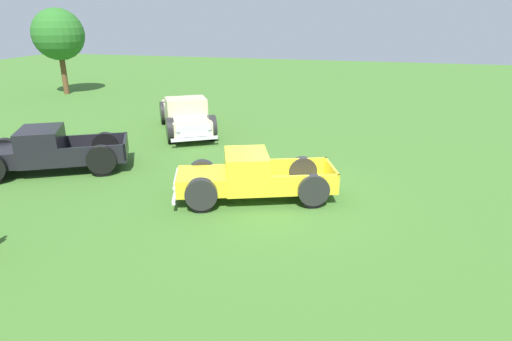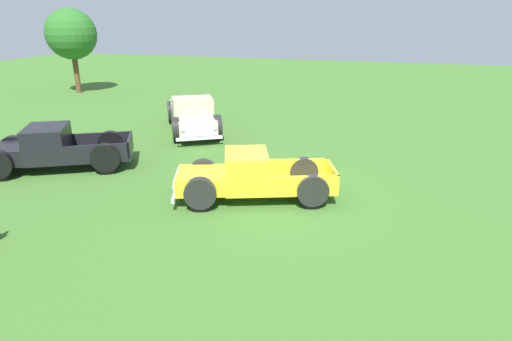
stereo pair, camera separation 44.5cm
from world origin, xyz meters
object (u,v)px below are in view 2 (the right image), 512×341
Objects in this scene: pickup_truck_foreground at (244,177)px; oak_tree_east at (71,34)px; pickup_truck_behind_left at (47,150)px; pickup_truck_behind_right at (193,116)px.

pickup_truck_foreground is 0.90× the size of oak_tree_east.
pickup_truck_behind_left is 6.75m from pickup_truck_behind_right.
pickup_truck_behind_right reaches higher than pickup_truck_behind_left.
pickup_truck_behind_left is 0.96× the size of oak_tree_east.
pickup_truck_behind_left is (0.47, 7.50, 0.06)m from pickup_truck_foreground.
pickup_truck_behind_left is at bearing 154.76° from pickup_truck_behind_right.
oak_tree_east is (14.18, 16.76, 3.21)m from pickup_truck_foreground.
pickup_truck_behind_right is at bearing -122.07° from oak_tree_east.
pickup_truck_foreground is 22.19m from oak_tree_east.
pickup_truck_behind_left is at bearing 86.38° from pickup_truck_foreground.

